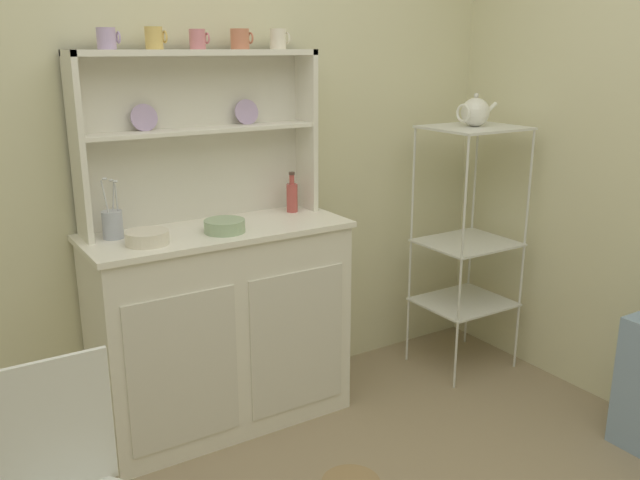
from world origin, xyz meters
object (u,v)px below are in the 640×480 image
bakers_rack (468,224)px  cup_lilac_0 (107,38)px  porcelain_teapot (475,112)px  utensil_jar (113,224)px  hutch_shelf_unit (197,124)px  jam_bottle (292,196)px  bowl_mixing_large (147,238)px  hutch_cabinet (222,325)px

bakers_rack → cup_lilac_0: size_ratio=14.86×
cup_lilac_0 → porcelain_teapot: cup_lilac_0 is taller
bakers_rack → cup_lilac_0: 1.90m
bakers_rack → utensil_jar: bearing=172.6°
hutch_shelf_unit → porcelain_teapot: hutch_shelf_unit is taller
utensil_jar → jam_bottle: bearing=0.6°
cup_lilac_0 → utensil_jar: 0.70m
bowl_mixing_large → utensil_jar: (-0.09, 0.15, 0.03)m
bakers_rack → jam_bottle: bearing=165.5°
hutch_shelf_unit → jam_bottle: bearing=-10.8°
hutch_shelf_unit → bakers_rack: 1.44m
cup_lilac_0 → jam_bottle: cup_lilac_0 is taller
hutch_shelf_unit → cup_lilac_0: (-0.36, -0.04, 0.34)m
bakers_rack → jam_bottle: (-0.89, 0.23, 0.20)m
hutch_cabinet → jam_bottle: bearing=11.9°
bowl_mixing_large → utensil_jar: bearing=119.7°
hutch_cabinet → cup_lilac_0: size_ratio=13.10×
utensil_jar → bakers_rack: bearing=-7.4°
bakers_rack → hutch_shelf_unit: bearing=166.6°
cup_lilac_0 → jam_bottle: (0.77, -0.04, -0.69)m
hutch_cabinet → hutch_shelf_unit: 0.87m
hutch_cabinet → hutch_shelf_unit: hutch_shelf_unit is taller
cup_lilac_0 → utensil_jar: bearing=-138.4°
bakers_rack → jam_bottle: bakers_rack is taller
hutch_shelf_unit → cup_lilac_0: 0.50m
utensil_jar → cup_lilac_0: bearing=41.6°
bowl_mixing_large → porcelain_teapot: porcelain_teapot is taller
bakers_rack → jam_bottle: size_ratio=6.84×
porcelain_teapot → jam_bottle: bearing=165.4°
hutch_cabinet → hutch_shelf_unit: size_ratio=1.07×
porcelain_teapot → bowl_mixing_large: bearing=177.5°
bakers_rack → cup_lilac_0: bearing=170.9°
utensil_jar → hutch_cabinet: bearing=-10.8°
hutch_shelf_unit → bakers_rack: (1.30, -0.31, -0.55)m
cup_lilac_0 → porcelain_teapot: bearing=-9.1°
bakers_rack → cup_lilac_0: (-1.66, 0.27, 0.89)m
jam_bottle → utensil_jar: bearing=-179.4°
hutch_cabinet → bakers_rack: bearing=-6.3°
utensil_jar → porcelain_teapot: size_ratio=1.09×
bowl_mixing_large → hutch_shelf_unit: bearing=36.3°
jam_bottle → porcelain_teapot: bearing=-14.6°
bakers_rack → cup_lilac_0: cup_lilac_0 is taller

